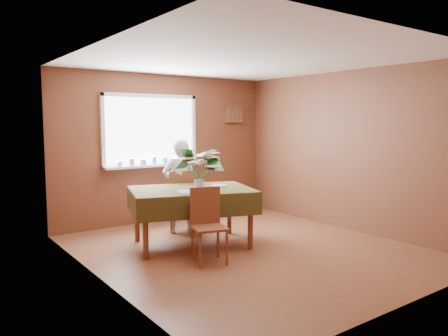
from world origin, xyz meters
TOP-DOWN VIEW (x-y plane):
  - floor at (0.00, 0.00)m, footprint 4.50×4.50m
  - ceiling at (0.00, 0.00)m, footprint 4.50×4.50m
  - wall_back at (0.00, 2.25)m, footprint 4.00×0.00m
  - wall_front at (0.00, -2.25)m, footprint 4.00×0.00m
  - wall_left at (-2.00, 0.00)m, footprint 0.00×4.50m
  - wall_right at (2.00, 0.00)m, footprint 0.00×4.50m
  - window_assembly at (-0.30, 2.19)m, footprint 1.72×0.20m
  - spoon_rack at (1.45, 2.22)m, footprint 0.44×0.05m
  - dining_table at (-0.50, 0.62)m, footprint 1.89×1.56m
  - chair_far at (-0.21, 1.35)m, footprint 0.57×0.57m
  - chair_near at (-0.71, -0.08)m, footprint 0.48×0.48m
  - seated_woman at (-0.27, 1.33)m, footprint 0.61×0.50m
  - flower_bouquet at (-0.53, 0.37)m, footprint 0.62×0.62m
  - side_plate at (-0.06, 0.59)m, footprint 0.30×0.30m
  - table_knife at (-0.42, 0.30)m, footprint 0.11×0.20m

SIDE VIEW (x-z plane):
  - floor at x=0.00m, z-range 0.00..0.00m
  - chair_near at x=-0.71m, z-range 0.04..0.95m
  - chair_far at x=-0.21m, z-range 0.04..1.00m
  - dining_table at x=-0.50m, z-range 0.30..1.09m
  - seated_woman at x=-0.27m, z-range 0.00..1.44m
  - side_plate at x=-0.06m, z-range 0.79..0.81m
  - table_knife at x=-0.42m, z-range 0.80..0.80m
  - flower_bouquet at x=-0.53m, z-range 0.87..1.41m
  - wall_back at x=0.00m, z-range -0.75..3.25m
  - wall_front at x=0.00m, z-range -0.75..3.25m
  - wall_left at x=-2.00m, z-range -1.00..3.50m
  - wall_right at x=2.00m, z-range -1.00..3.50m
  - window_assembly at x=-0.30m, z-range 0.73..1.95m
  - spoon_rack at x=1.45m, z-range 1.69..2.02m
  - ceiling at x=0.00m, z-range 2.50..2.50m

